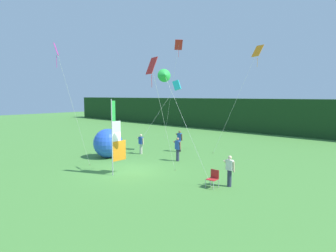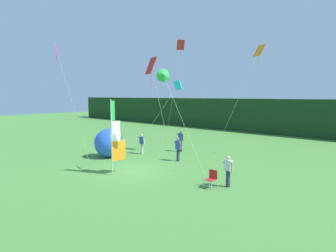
{
  "view_description": "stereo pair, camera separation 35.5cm",
  "coord_description": "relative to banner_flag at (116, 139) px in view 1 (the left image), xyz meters",
  "views": [
    {
      "loc": [
        13.3,
        -11.37,
        4.65
      ],
      "look_at": [
        0.9,
        2.6,
        2.65
      ],
      "focal_mm": 30.63,
      "sensor_mm": 36.0,
      "label": 1
    },
    {
      "loc": [
        13.57,
        -11.13,
        4.65
      ],
      "look_at": [
        0.9,
        2.6,
        2.65
      ],
      "focal_mm": 30.63,
      "sensor_mm": 36.0,
      "label": 2
    }
  ],
  "objects": [
    {
      "name": "ground_plane",
      "position": [
        -0.07,
        1.02,
        -2.13
      ],
      "size": [
        120.0,
        120.0,
        0.0
      ],
      "primitive_type": "plane",
      "color": "#478438"
    },
    {
      "name": "distant_treeline",
      "position": [
        -0.07,
        24.24,
        -0.01
      ],
      "size": [
        80.0,
        2.4,
        4.23
      ],
      "primitive_type": "cube",
      "color": "#193819",
      "rests_on": "ground"
    },
    {
      "name": "banner_flag",
      "position": [
        0.0,
        0.0,
        0.0
      ],
      "size": [
        0.06,
        1.03,
        4.44
      ],
      "color": "#B7B7BC",
      "rests_on": "ground"
    },
    {
      "name": "person_near_banner",
      "position": [
        6.12,
        2.41,
        -1.27
      ],
      "size": [
        0.55,
        0.48,
        1.61
      ],
      "color": "#2D334C",
      "rests_on": "ground"
    },
    {
      "name": "person_mid_field",
      "position": [
        -1.58,
        7.78,
        -1.18
      ],
      "size": [
        0.55,
        0.48,
        1.76
      ],
      "color": "black",
      "rests_on": "ground"
    },
    {
      "name": "person_far_left",
      "position": [
        -3.28,
        5.02,
        -1.28
      ],
      "size": [
        0.55,
        0.48,
        1.59
      ],
      "color": "#B7B2A3",
      "rests_on": "ground"
    },
    {
      "name": "person_far_right",
      "position": [
        0.49,
        5.04,
        -1.23
      ],
      "size": [
        0.55,
        0.48,
        1.68
      ],
      "color": "#2D334C",
      "rests_on": "ground"
    },
    {
      "name": "inflatable_balloon",
      "position": [
        -4.17,
        2.49,
        -1.03
      ],
      "size": [
        2.2,
        2.17,
        2.17
      ],
      "color": "blue",
      "rests_on": "ground"
    },
    {
      "name": "folding_chair",
      "position": [
        5.56,
        1.75,
        -1.61
      ],
      "size": [
        0.51,
        0.51,
        0.89
      ],
      "color": "#BCBCC1",
      "rests_on": "ground"
    },
    {
      "name": "kite_magenta_diamond_0",
      "position": [
        -2.88,
        -1.83,
        4.63
      ],
      "size": [
        0.54,
        2.43,
        7.65
      ],
      "color": "brown",
      "rests_on": "ground"
    },
    {
      "name": "kite_cyan_box_1",
      "position": [
        -1.64,
        7.45,
        3.32
      ],
      "size": [
        2.76,
        3.22,
        5.89
      ],
      "color": "brown",
      "rests_on": "ground"
    },
    {
      "name": "kite_red_diamond_2",
      "position": [
        1.69,
        1.34,
        3.96
      ],
      "size": [
        0.82,
        1.95,
        6.8
      ],
      "color": "brown",
      "rests_on": "ground"
    },
    {
      "name": "kite_green_delta_3",
      "position": [
        2.87,
        1.07,
        3.58
      ],
      "size": [
        3.13,
        0.9,
        6.1
      ],
      "color": "brown",
      "rests_on": "ground"
    },
    {
      "name": "kite_red_diamond_4",
      "position": [
        -5.58,
        12.34,
        7.11
      ],
      "size": [
        2.85,
        0.97,
        10.16
      ],
      "color": "brown",
      "rests_on": "ground"
    },
    {
      "name": "kite_orange_diamond_5",
      "position": [
        3.06,
        11.63,
        5.71
      ],
      "size": [
        2.76,
        3.1,
        8.63
      ],
      "color": "brown",
      "rests_on": "ground"
    }
  ]
}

